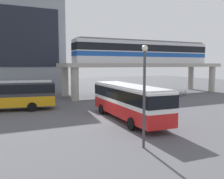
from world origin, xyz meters
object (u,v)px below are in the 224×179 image
(bicycle_brown, at_px, (132,100))
(bicycle_green, at_px, (169,94))
(bus_main, at_px, (128,99))
(bus_secondary, at_px, (2,93))
(train, at_px, (144,52))
(bicycle_red, at_px, (131,97))
(bicycle_blue, at_px, (183,94))
(bicycle_orange, at_px, (101,98))
(bicycle_black, at_px, (159,97))

(bicycle_brown, distance_m, bicycle_green, 9.20)
(bus_main, distance_m, bus_secondary, 14.08)
(train, height_order, bicycle_green, train)
(bicycle_red, height_order, bicycle_green, same)
(bicycle_brown, bearing_deg, bicycle_red, 64.46)
(bicycle_blue, relative_size, bicycle_brown, 0.99)
(bicycle_blue, bearing_deg, train, 124.16)
(bus_secondary, bearing_deg, bicycle_green, 5.77)
(bicycle_orange, relative_size, bicycle_brown, 1.00)
(bicycle_black, relative_size, bicycle_orange, 0.97)
(bicycle_brown, xyz_separation_m, bicycle_red, (0.94, 1.96, 0.00))
(bus_main, relative_size, bicycle_black, 6.44)
(bus_main, distance_m, bicycle_brown, 10.75)
(train, distance_m, bicycle_brown, 12.09)
(bus_main, xyz_separation_m, bicycle_brown, (5.62, 9.01, -1.63))
(bicycle_brown, bearing_deg, train, 48.33)
(bus_secondary, relative_size, bicycle_red, 6.78)
(bus_secondary, height_order, bicycle_brown, bus_secondary)
(bicycle_black, distance_m, bicycle_brown, 5.13)
(bus_secondary, xyz_separation_m, bicycle_red, (16.72, 1.23, -1.63))
(bicycle_brown, xyz_separation_m, bicycle_green, (8.63, 3.19, 0.00))
(bus_main, height_order, bicycle_brown, bus_main)
(bicycle_orange, height_order, bicycle_brown, same)
(bus_main, relative_size, bicycle_brown, 6.24)
(bicycle_blue, height_order, bicycle_orange, same)
(bicycle_black, xyz_separation_m, bicycle_orange, (-8.20, 2.24, 0.00))
(bicycle_brown, bearing_deg, bus_main, -121.95)
(train, bearing_deg, bicycle_red, -136.04)
(train, distance_m, bicycle_blue, 9.57)
(bicycle_orange, bearing_deg, bicycle_blue, -5.29)
(bus_secondary, height_order, bicycle_orange, bus_secondary)
(bicycle_blue, bearing_deg, bicycle_green, 143.82)
(bicycle_black, xyz_separation_m, bicycle_red, (-4.11, 1.03, 0.00))
(bicycle_green, bearing_deg, bicycle_blue, -36.18)
(bicycle_red, bearing_deg, bicycle_blue, -0.30)
(bus_secondary, distance_m, bicycle_black, 20.90)
(bus_main, bearing_deg, bus_secondary, 136.21)
(bus_secondary, bearing_deg, bicycle_blue, 2.58)
(bicycle_red, bearing_deg, train, 43.96)
(bicycle_orange, bearing_deg, bicycle_red, -16.40)
(bicycle_orange, height_order, bicycle_green, same)
(train, height_order, bicycle_orange, train)
(bicycle_blue, bearing_deg, bus_main, -145.70)
(bus_main, relative_size, bicycle_orange, 6.25)
(bicycle_orange, bearing_deg, bicycle_brown, -45.06)
(train, relative_size, bicycle_orange, 13.87)
(bicycle_blue, distance_m, bicycle_black, 5.43)
(bicycle_brown, relative_size, bicycle_green, 1.02)
(bicycle_green, bearing_deg, bus_main, -139.42)
(train, xyz_separation_m, bicycle_black, (-1.58, -6.53, -6.84))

